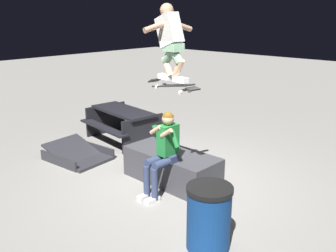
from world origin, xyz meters
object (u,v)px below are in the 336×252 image
ledge_box_main (172,167)px  person_sitting_on_ledge (163,149)px  skateboard (173,86)px  skater_airborne (170,39)px  trash_bin (209,217)px  picnic_table_back (123,120)px  kicker_ramp (78,156)px

ledge_box_main → person_sitting_on_ledge: bearing=115.8°
skateboard → skater_airborne: skater_airborne is taller
skateboard → trash_bin: skateboard is taller
person_sitting_on_ledge → picnic_table_back: 2.94m
ledge_box_main → kicker_ramp: ledge_box_main is taller
ledge_box_main → skater_airborne: bearing=129.1°
kicker_ramp → picnic_table_back: 1.53m
skater_airborne → picnic_table_back: bearing=-26.3°
person_sitting_on_ledge → picnic_table_back: (2.58, -1.38, -0.29)m
kicker_ramp → trash_bin: trash_bin is taller
skater_airborne → trash_bin: skater_airborne is taller
skateboard → ledge_box_main: bearing=-46.9°
person_sitting_on_ledge → picnic_table_back: bearing=-28.1°
skateboard → picnic_table_back: bearing=-26.0°
person_sitting_on_ledge → trash_bin: person_sitting_on_ledge is taller
person_sitting_on_ledge → trash_bin: bearing=154.3°
ledge_box_main → skateboard: (-0.37, 0.40, 1.56)m
ledge_box_main → kicker_ramp: size_ratio=1.35×
ledge_box_main → trash_bin: size_ratio=2.05×
person_sitting_on_ledge → skateboard: bearing=-163.1°
skater_airborne → trash_bin: size_ratio=1.32×
person_sitting_on_ledge → trash_bin: size_ratio=1.64×
kicker_ramp → picnic_table_back: size_ratio=0.70×
person_sitting_on_ledge → skater_airborne: size_ratio=1.24×
person_sitting_on_ledge → picnic_table_back: size_ratio=0.75×
skateboard → skater_airborne: size_ratio=0.93×
ledge_box_main → person_sitting_on_ledge: person_sitting_on_ledge is taller
ledge_box_main → trash_bin: trash_bin is taller
skater_airborne → ledge_box_main: bearing=-50.9°
person_sitting_on_ledge → kicker_ramp: person_sitting_on_ledge is taller
picnic_table_back → trash_bin: size_ratio=2.18×
person_sitting_on_ledge → kicker_ramp: (2.35, 0.07, -0.72)m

